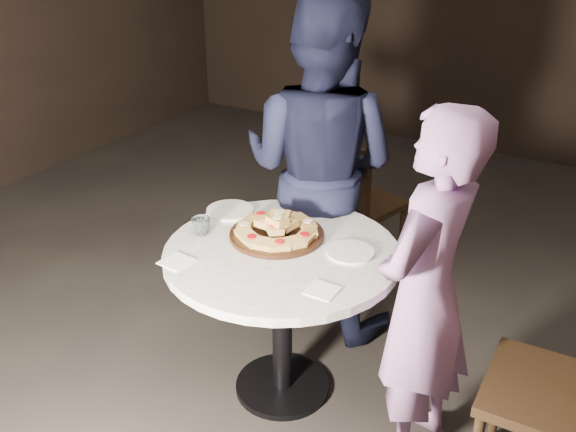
{
  "coord_description": "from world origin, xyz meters",
  "views": [
    {
      "loc": [
        1.21,
        -2.01,
        2.0
      ],
      "look_at": [
        0.05,
        -0.0,
        0.86
      ],
      "focal_mm": 40.0,
      "sensor_mm": 36.0,
      "label": 1
    }
  ],
  "objects_px": {
    "water_glass": "(201,226)",
    "chair_far": "(353,198)",
    "diner_navy": "(319,169)",
    "table": "(282,278)",
    "serving_board": "(277,235)",
    "focaccia_pile": "(277,227)",
    "diner_teal": "(425,296)"
  },
  "relations": [
    {
      "from": "chair_far",
      "to": "diner_navy",
      "type": "xyz_separation_m",
      "value": [
        0.03,
        -0.47,
        0.35
      ]
    },
    {
      "from": "water_glass",
      "to": "chair_far",
      "type": "height_order",
      "value": "chair_far"
    },
    {
      "from": "focaccia_pile",
      "to": "serving_board",
      "type": "bearing_deg",
      "value": 168.19
    },
    {
      "from": "diner_navy",
      "to": "diner_teal",
      "type": "xyz_separation_m",
      "value": [
        0.76,
        -0.62,
        -0.12
      ]
    },
    {
      "from": "water_glass",
      "to": "chair_far",
      "type": "relative_size",
      "value": 0.1
    },
    {
      "from": "diner_navy",
      "to": "table",
      "type": "bearing_deg",
      "value": 101.22
    },
    {
      "from": "table",
      "to": "diner_teal",
      "type": "relative_size",
      "value": 0.75
    },
    {
      "from": "focaccia_pile",
      "to": "diner_teal",
      "type": "relative_size",
      "value": 0.25
    },
    {
      "from": "serving_board",
      "to": "table",
      "type": "bearing_deg",
      "value": -48.51
    },
    {
      "from": "serving_board",
      "to": "chair_far",
      "type": "bearing_deg",
      "value": 95.51
    },
    {
      "from": "serving_board",
      "to": "diner_navy",
      "type": "distance_m",
      "value": 0.53
    },
    {
      "from": "water_glass",
      "to": "diner_teal",
      "type": "height_order",
      "value": "diner_teal"
    },
    {
      "from": "water_glass",
      "to": "diner_navy",
      "type": "xyz_separation_m",
      "value": [
        0.22,
        0.66,
        0.07
      ]
    },
    {
      "from": "serving_board",
      "to": "focaccia_pile",
      "type": "bearing_deg",
      "value": -11.81
    },
    {
      "from": "water_glass",
      "to": "serving_board",
      "type": "bearing_deg",
      "value": 26.47
    },
    {
      "from": "chair_far",
      "to": "diner_teal",
      "type": "bearing_deg",
      "value": 142.09
    },
    {
      "from": "water_glass",
      "to": "chair_far",
      "type": "xyz_separation_m",
      "value": [
        0.19,
        1.13,
        -0.27
      ]
    },
    {
      "from": "table",
      "to": "focaccia_pile",
      "type": "height_order",
      "value": "focaccia_pile"
    },
    {
      "from": "focaccia_pile",
      "to": "chair_far",
      "type": "bearing_deg",
      "value": 95.57
    },
    {
      "from": "table",
      "to": "chair_far",
      "type": "relative_size",
      "value": 1.27
    },
    {
      "from": "table",
      "to": "water_glass",
      "type": "relative_size",
      "value": 13.09
    },
    {
      "from": "diner_navy",
      "to": "water_glass",
      "type": "bearing_deg",
      "value": 69.48
    },
    {
      "from": "serving_board",
      "to": "water_glass",
      "type": "distance_m",
      "value": 0.32
    },
    {
      "from": "table",
      "to": "diner_navy",
      "type": "distance_m",
      "value": 0.67
    },
    {
      "from": "table",
      "to": "diner_navy",
      "type": "height_order",
      "value": "diner_navy"
    },
    {
      "from": "chair_far",
      "to": "water_glass",
      "type": "bearing_deg",
      "value": 96.93
    },
    {
      "from": "focaccia_pile",
      "to": "chair_far",
      "type": "distance_m",
      "value": 1.04
    },
    {
      "from": "water_glass",
      "to": "table",
      "type": "bearing_deg",
      "value": 9.03
    },
    {
      "from": "chair_far",
      "to": "diner_teal",
      "type": "xyz_separation_m",
      "value": [
        0.79,
        -1.1,
        0.23
      ]
    },
    {
      "from": "water_glass",
      "to": "chair_far",
      "type": "distance_m",
      "value": 1.18
    },
    {
      "from": "chair_far",
      "to": "diner_teal",
      "type": "distance_m",
      "value": 1.37
    },
    {
      "from": "focaccia_pile",
      "to": "chair_far",
      "type": "relative_size",
      "value": 0.43
    }
  ]
}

